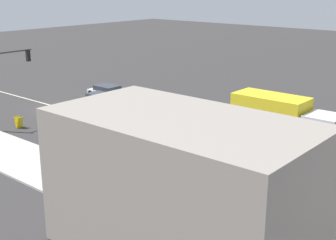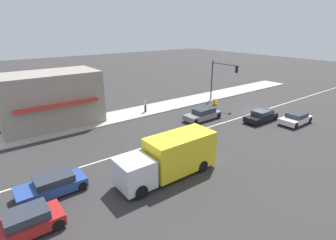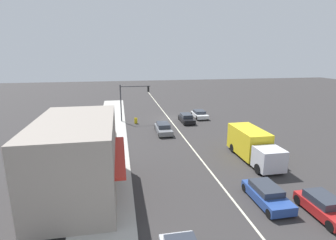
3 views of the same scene
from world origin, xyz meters
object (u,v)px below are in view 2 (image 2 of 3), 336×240
object	(u,v)px
delivery_truck	(170,156)
van_white	(296,118)
pedestrian	(145,105)
warning_aframe_sign	(215,102)
traffic_signal_main	(220,75)
hatchback_red	(25,223)
suv_black	(261,116)
coupe_blue	(52,185)
suv_grey	(203,114)

from	to	relation	value
delivery_truck	van_white	xyz separation A→B (m)	(0.00, -17.52, -0.87)
pedestrian	warning_aframe_sign	size ratio (longest dim) A/B	1.94
traffic_signal_main	delivery_truck	distance (m)	20.62
hatchback_red	traffic_signal_main	bearing A→B (deg)	-67.36
delivery_truck	suv_black	distance (m)	15.49
coupe_blue	suv_grey	distance (m)	18.26
warning_aframe_sign	delivery_truck	xyz separation A→B (m)	(-10.46, 15.86, 1.04)
traffic_signal_main	warning_aframe_sign	xyz separation A→B (m)	(-0.67, 1.33, -3.47)
van_white	delivery_truck	bearing A→B (deg)	90.00
pedestrian	suv_grey	xyz separation A→B (m)	(-6.17, -3.89, -0.34)
coupe_blue	delivery_truck	bearing A→B (deg)	-110.68
pedestrian	hatchback_red	size ratio (longest dim) A/B	0.43
pedestrian	warning_aframe_sign	distance (m)	9.90
suv_black	van_white	distance (m)	3.63
pedestrian	delivery_truck	xyz separation A→B (m)	(-13.37, 6.42, 0.49)
coupe_blue	suv_black	world-z (taller)	suv_black
suv_black	van_white	size ratio (longest dim) A/B	1.08
traffic_signal_main	delivery_truck	xyz separation A→B (m)	(-11.12, 17.18, -2.43)
delivery_truck	suv_grey	bearing A→B (deg)	-55.06
traffic_signal_main	suv_black	world-z (taller)	traffic_signal_main
traffic_signal_main	pedestrian	size ratio (longest dim) A/B	3.44
suv_grey	traffic_signal_main	bearing A→B (deg)	-60.29
traffic_signal_main	hatchback_red	distance (m)	29.08
warning_aframe_sign	pedestrian	bearing A→B (deg)	72.85
warning_aframe_sign	hatchback_red	bearing A→B (deg)	112.42
coupe_blue	van_white	bearing A→B (deg)	-96.41
suv_grey	hatchback_red	distance (m)	21.06
suv_black	hatchback_red	size ratio (longest dim) A/B	1.11
suv_black	van_white	xyz separation A→B (m)	(-2.80, -2.31, -0.01)
coupe_blue	suv_grey	xyz separation A→B (m)	(4.40, -17.72, 0.03)
warning_aframe_sign	van_white	bearing A→B (deg)	-170.97
traffic_signal_main	hatchback_red	xyz separation A→B (m)	(-11.12, 26.67, -3.27)
suv_grey	suv_black	bearing A→B (deg)	-131.89
suv_grey	pedestrian	bearing A→B (deg)	32.21
delivery_truck	suv_grey	size ratio (longest dim) A/B	1.67
delivery_truck	hatchback_red	size ratio (longest dim) A/B	1.97
van_white	warning_aframe_sign	bearing A→B (deg)	9.03
pedestrian	van_white	distance (m)	17.38
coupe_blue	suv_black	bearing A→B (deg)	-90.00
hatchback_red	van_white	size ratio (longest dim) A/B	0.97
warning_aframe_sign	traffic_signal_main	bearing A→B (deg)	-63.24
warning_aframe_sign	suv_grey	size ratio (longest dim) A/B	0.19
traffic_signal_main	suv_grey	bearing A→B (deg)	119.71
suv_black	delivery_truck	bearing A→B (deg)	100.43
coupe_blue	traffic_signal_main	bearing A→B (deg)	-71.31
warning_aframe_sign	coupe_blue	xyz separation A→B (m)	(-7.66, 23.28, 0.17)
coupe_blue	hatchback_red	xyz separation A→B (m)	(-2.80, 2.07, 0.03)
pedestrian	traffic_signal_main	bearing A→B (deg)	-101.78
traffic_signal_main	pedestrian	bearing A→B (deg)	78.22
traffic_signal_main	coupe_blue	bearing A→B (deg)	108.69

